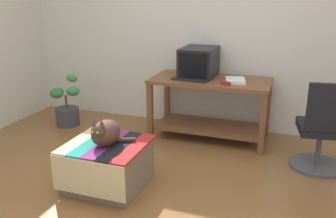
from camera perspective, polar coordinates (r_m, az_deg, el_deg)
ground_plane at (r=3.09m, az=-4.60°, el=-14.52°), size 14.00×14.00×0.00m
back_wall at (r=4.56m, az=5.87°, el=13.36°), size 8.00×0.10×2.60m
desk at (r=4.23m, az=6.61°, el=1.73°), size 1.34×0.67×0.71m
tv_monitor at (r=4.27m, az=4.86°, el=7.29°), size 0.38×0.53×0.34m
keyboard at (r=4.08m, az=3.44°, el=4.64°), size 0.41×0.19×0.02m
book at (r=4.07m, az=10.49°, el=4.43°), size 0.26×0.31×0.04m
ottoman_with_blanket at (r=3.28m, az=-9.46°, el=-8.57°), size 0.67×0.67×0.40m
cat at (r=3.12m, az=-9.80°, el=-3.66°), size 0.33×0.34×0.27m
potted_plant at (r=4.85m, az=-15.59°, el=0.14°), size 0.38×0.39×0.65m
office_chair at (r=3.74m, az=23.00°, el=-3.39°), size 0.52×0.52×0.89m
stapler at (r=3.91m, az=8.98°, el=4.00°), size 0.12×0.08×0.04m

